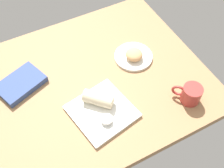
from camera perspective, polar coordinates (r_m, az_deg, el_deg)
name	(u,v)px	position (r cm, az deg, el deg)	size (l,w,h in cm)	color
dining_table	(90,83)	(137.27, -4.46, 0.21)	(110.00, 90.00, 4.00)	#9E754C
round_plate	(133,57)	(144.49, 4.35, 5.56)	(19.38, 19.38, 1.40)	white
scone_pastry	(134,55)	(141.38, 4.49, 5.97)	(8.82, 8.45, 4.61)	tan
square_plate	(102,111)	(124.78, -2.01, -5.58)	(24.99, 24.99, 1.60)	white
sauce_cup	(107,120)	(120.42, -1.07, -7.23)	(5.19, 5.19, 2.18)	silver
breakfast_wrap	(98,99)	(123.87, -2.80, -3.03)	(5.93, 5.93, 13.44)	beige
book_stack	(21,84)	(138.96, -17.98, 0.06)	(24.85, 20.82, 3.12)	#33477F
coffee_mug	(191,94)	(130.15, 15.59, -1.94)	(10.94, 11.44, 8.64)	#B23833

